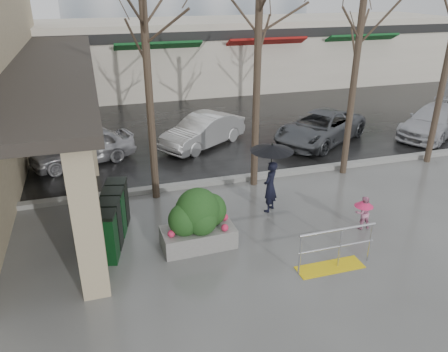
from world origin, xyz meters
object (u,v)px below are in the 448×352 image
tree_mideast (361,25)px  child_blue (192,222)px  woman (271,169)px  planter (198,219)px  child_pink (363,210)px  news_boxes (113,218)px  tree_west (144,23)px  car_a (83,147)px  car_d (434,121)px  car_c (320,127)px  handrail (334,254)px  tree_midwest (259,14)px  car_b (203,131)px

tree_mideast → child_blue: 7.92m
woman → planter: (-2.39, -1.20, -0.55)m
child_pink → news_boxes: (-6.39, 1.28, 0.11)m
tree_west → car_a: tree_west is taller
news_boxes → planter: bearing=-9.8°
woman → car_d: woman is taller
child_blue → car_c: bearing=-114.6°
child_blue → news_boxes: news_boxes is taller
car_a → handrail: bearing=15.3°
car_a → woman: bearing=25.8°
tree_west → car_a: bearing=120.9°
tree_mideast → car_d: bearing=23.0°
planter → news_boxes: planter is taller
child_blue → car_d: 12.96m
tree_midwest → car_d: 10.45m
tree_west → child_blue: size_ratio=5.95×
planter → car_d: bearing=25.1°
news_boxes → car_a: size_ratio=0.63×
child_blue → planter: planter is taller
tree_midwest → car_a: bearing=146.5°
handrail → tree_west: size_ratio=0.28×
tree_mideast → woman: (-3.50, -1.81, -3.56)m
tree_mideast → child_pink: bearing=-113.6°
car_c → car_d: 5.09m
tree_midwest → tree_mideast: bearing=-0.0°
planter → car_a: (-2.70, 6.51, -0.12)m
car_b → news_boxes: bearing=-66.0°
car_b → tree_west: bearing=-65.7°
woman → car_b: bearing=-129.6°
tree_midwest → planter: bearing=-130.8°
news_boxes → car_b: (3.91, 6.15, -0.01)m
child_pink → car_a: (-7.09, 6.93, 0.10)m
car_c → tree_mideast: bearing=-44.5°
car_b → car_d: bearing=47.4°
handrail → news_boxes: (-4.75, 2.65, 0.26)m
handrail → car_c: 8.76m
woman → child_blue: 2.85m
car_d → tree_west: bearing=-108.7°
tree_mideast → child_pink: tree_mideast is taller
news_boxes → child_blue: bearing=-9.7°
car_b → tree_mideast: bearing=11.4°
tree_mideast → car_b: (-3.99, 4.00, -4.23)m
child_blue → news_boxes: size_ratio=0.49×
tree_mideast → car_a: bearing=157.8°
tree_west → child_pink: (5.00, -3.43, -4.55)m
news_boxes → child_pink: bearing=2.1°
child_pink → news_boxes: news_boxes is taller
child_blue → planter: size_ratio=0.62×
child_pink → planter: bearing=-2.1°
handrail → car_b: size_ratio=0.50×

